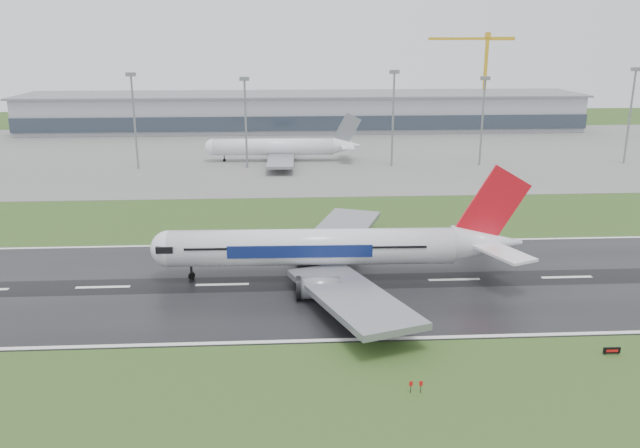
{
  "coord_description": "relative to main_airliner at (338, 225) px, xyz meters",
  "views": [
    {
      "loc": [
        -9.34,
        -103.42,
        41.16
      ],
      "look_at": [
        -2.65,
        12.0,
        7.0
      ],
      "focal_mm": 36.37,
      "sensor_mm": 36.0,
      "label": 1
    }
  ],
  "objects": [
    {
      "name": "terminal",
      "position": [
        0.06,
        182.66,
        -2.07
      ],
      "size": [
        240.0,
        36.0,
        15.0
      ],
      "primitive_type": "cube",
      "color": "gray",
      "rests_on": "ground"
    },
    {
      "name": "runway_sign",
      "position": [
        34.05,
        -30.29,
        -9.05
      ],
      "size": [
        2.29,
        0.87,
        1.04
      ],
      "primitive_type": null,
      "rotation": [
        0.0,
        0.0,
        -0.27
      ],
      "color": "black",
      "rests_on": "ground"
    },
    {
      "name": "tower_crane",
      "position": [
        85.33,
        197.66,
        11.28
      ],
      "size": [
        41.88,
        8.71,
        41.71
      ],
      "primitive_type": null,
      "rotation": [
        0.0,
        0.0,
        0.15
      ],
      "color": "gold",
      "rests_on": "ground"
    },
    {
      "name": "floodmast_3",
      "position": [
        25.58,
        97.66,
        4.95
      ],
      "size": [
        0.64,
        0.64,
        29.04
      ],
      "primitive_type": "cylinder",
      "color": "gray",
      "rests_on": "ground"
    },
    {
      "name": "ground",
      "position": [
        0.06,
        -2.34,
        -9.57
      ],
      "size": [
        520.0,
        520.0,
        0.0
      ],
      "primitive_type": "plane",
      "color": "#2B491A",
      "rests_on": "ground"
    },
    {
      "name": "floodmast_1",
      "position": [
        -54.84,
        97.66,
        4.71
      ],
      "size": [
        0.64,
        0.64,
        28.56
      ],
      "primitive_type": "cylinder",
      "color": "gray",
      "rests_on": "ground"
    },
    {
      "name": "floodmast_2",
      "position": [
        -20.68,
        97.66,
        3.99
      ],
      "size": [
        0.64,
        0.64,
        27.12
      ],
      "primitive_type": "cylinder",
      "color": "gray",
      "rests_on": "ground"
    },
    {
      "name": "runway",
      "position": [
        0.06,
        -2.34,
        -9.52
      ],
      "size": [
        400.0,
        45.0,
        0.1
      ],
      "primitive_type": "cube",
      "color": "black",
      "rests_on": "ground"
    },
    {
      "name": "floodmast_5",
      "position": [
        102.48,
        97.66,
        5.22
      ],
      "size": [
        0.64,
        0.64,
        29.58
      ],
      "primitive_type": "cylinder",
      "color": "gray",
      "rests_on": "ground"
    },
    {
      "name": "floodmast_4",
      "position": [
        54.29,
        97.66,
        3.93
      ],
      "size": [
        0.64,
        0.64,
        27.0
      ],
      "primitive_type": "cylinder",
      "color": "gray",
      "rests_on": "ground"
    },
    {
      "name": "main_airliner",
      "position": [
        0.0,
        0.0,
        0.0
      ],
      "size": [
        65.56,
        62.58,
        18.94
      ],
      "primitive_type": null,
      "rotation": [
        0.0,
        0.0,
        -0.02
      ],
      "color": "silver",
      "rests_on": "runway"
    },
    {
      "name": "parked_airliner",
      "position": [
        -10.19,
        108.12,
        -1.78
      ],
      "size": [
        53.74,
        50.19,
        15.42
      ],
      "primitive_type": null,
      "rotation": [
        0.0,
        0.0,
        -0.02
      ],
      "color": "white",
      "rests_on": "apron"
    },
    {
      "name": "apron",
      "position": [
        0.06,
        122.66,
        -9.53
      ],
      "size": [
        400.0,
        130.0,
        0.08
      ],
      "primitive_type": "cube",
      "color": "slate",
      "rests_on": "ground"
    }
  ]
}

